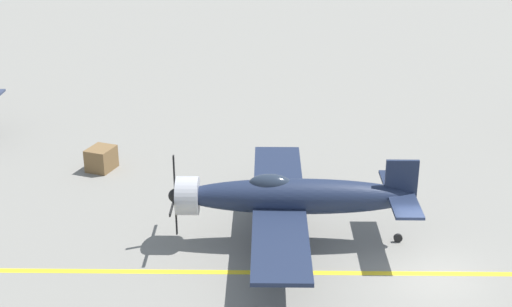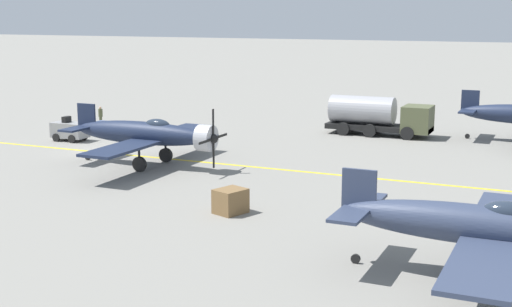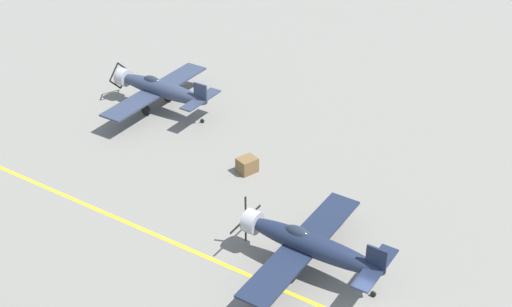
% 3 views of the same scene
% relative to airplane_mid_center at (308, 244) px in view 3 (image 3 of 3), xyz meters
% --- Properties ---
extents(airplane_mid_center, '(12.00, 9.98, 3.80)m').
position_rel_airplane_mid_center_xyz_m(airplane_mid_center, '(0.00, 0.00, 0.00)').
color(airplane_mid_center, '#1D2741').
rests_on(airplane_mid_center, ground).
extents(airplane_far_right, '(12.00, 9.98, 3.65)m').
position_rel_airplane_mid_center_xyz_m(airplane_far_right, '(11.56, 21.12, -0.00)').
color(airplane_far_right, '#323C55').
rests_on(airplane_far_right, ground).
extents(supply_crate_by_tanker, '(1.71, 1.57, 1.16)m').
position_rel_airplane_mid_center_xyz_m(supply_crate_by_tanker, '(7.31, 9.22, -1.43)').
color(supply_crate_by_tanker, brown).
rests_on(supply_crate_by_tanker, ground).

